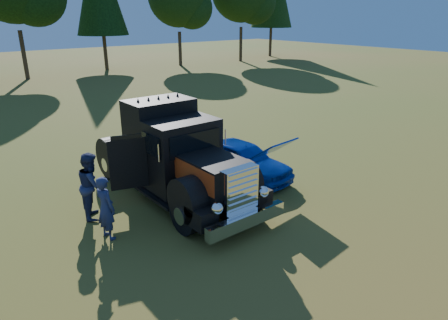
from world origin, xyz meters
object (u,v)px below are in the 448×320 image
spectator_near (106,208)px  spectator_far (92,185)px  diamond_t_truck (176,159)px  hotrod_coupe (242,159)px

spectator_near → spectator_far: (0.19, 1.37, 0.10)m
spectator_far → spectator_near: bearing=-163.3°
diamond_t_truck → spectator_near: diamond_t_truck is taller
spectator_far → diamond_t_truck: bearing=-73.3°
hotrod_coupe → spectator_near: size_ratio=2.46×
diamond_t_truck → spectator_near: (-2.75, -1.01, -0.42)m
diamond_t_truck → spectator_near: size_ratio=4.15×
hotrod_coupe → spectator_far: bearing=175.0°
diamond_t_truck → hotrod_coupe: bearing=-2.1°
diamond_t_truck → spectator_near: bearing=-159.8°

